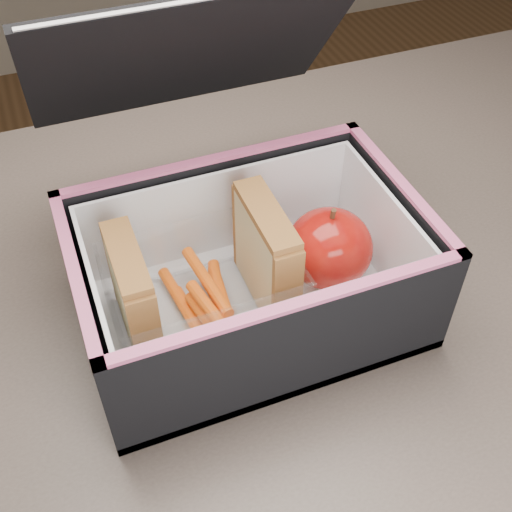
{
  "coord_description": "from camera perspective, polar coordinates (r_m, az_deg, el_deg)",
  "views": [
    {
      "loc": [
        -0.19,
        -0.36,
        1.22
      ],
      "look_at": [
        -0.04,
        0.01,
        0.81
      ],
      "focal_mm": 45.0,
      "sensor_mm": 36.0,
      "label": 1
    }
  ],
  "objects": [
    {
      "name": "sandwich_left",
      "position": [
        0.55,
        -10.85,
        -3.37
      ],
      "size": [
        0.02,
        0.09,
        0.1
      ],
      "color": "tan",
      "rests_on": "plastic_tub"
    },
    {
      "name": "lunch_bag",
      "position": [
        0.57,
        -0.77,
        -0.58
      ],
      "size": [
        0.3,
        0.32,
        0.27
      ],
      "color": "black",
      "rests_on": "kitchen_table"
    },
    {
      "name": "kitchen_table",
      "position": [
        0.69,
        3.73,
        -8.83
      ],
      "size": [
        1.2,
        0.8,
        0.75
      ],
      "color": "brown",
      "rests_on": "ground"
    },
    {
      "name": "carrot_sticks",
      "position": [
        0.58,
        -4.15,
        -4.56
      ],
      "size": [
        0.06,
        0.14,
        0.03
      ],
      "color": "#EE5000",
      "rests_on": "plastic_tub"
    },
    {
      "name": "plastic_tub",
      "position": [
        0.57,
        -4.76,
        -2.97
      ],
      "size": [
        0.16,
        0.12,
        0.07
      ],
      "primitive_type": null,
      "color": "white",
      "rests_on": "lunch_bag"
    },
    {
      "name": "red_apple",
      "position": [
        0.59,
        6.51,
        0.7
      ],
      "size": [
        0.09,
        0.09,
        0.08
      ],
      "rotation": [
        0.0,
        0.0,
        -0.14
      ],
      "color": "#920807",
      "rests_on": "paper_napkin"
    },
    {
      "name": "paper_napkin",
      "position": [
        0.62,
        6.43,
        -1.7
      ],
      "size": [
        0.09,
        0.09,
        0.01
      ],
      "primitive_type": "cube",
      "rotation": [
        0.0,
        0.0,
        -0.38
      ],
      "color": "white",
      "rests_on": "lunch_bag"
    },
    {
      "name": "sandwich_right",
      "position": [
        0.57,
        0.89,
        0.08
      ],
      "size": [
        0.03,
        0.09,
        0.1
      ],
      "color": "tan",
      "rests_on": "plastic_tub"
    }
  ]
}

